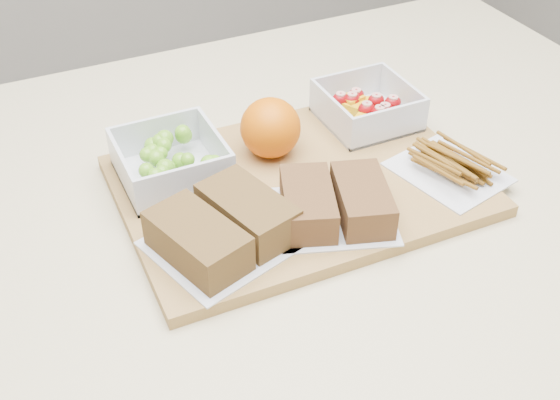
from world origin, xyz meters
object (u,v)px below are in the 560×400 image
at_px(cutting_board, 298,185).
at_px(sandwich_bag_left, 223,227).
at_px(orange, 270,128).
at_px(grape_container, 172,160).
at_px(sandwich_bag_center, 335,203).
at_px(fruit_container, 367,109).
at_px(pretzel_bag, 450,163).

height_order(cutting_board, sandwich_bag_left, sandwich_bag_left).
height_order(cutting_board, orange, orange).
xyz_separation_m(grape_container, orange, (0.13, -0.01, 0.02)).
bearing_deg(cutting_board, sandwich_bag_center, -84.58).
height_order(fruit_container, orange, orange).
bearing_deg(sandwich_bag_center, cutting_board, 94.57).
distance_m(orange, sandwich_bag_center, 0.15).
bearing_deg(sandwich_bag_center, grape_container, 132.34).
distance_m(cutting_board, orange, 0.08).
xyz_separation_m(grape_container, sandwich_bag_center, (0.14, -0.15, -0.00)).
bearing_deg(grape_container, cutting_board, -29.16).
bearing_deg(grape_container, pretzel_bag, -24.41).
bearing_deg(orange, fruit_container, 5.89).
bearing_deg(pretzel_bag, orange, 143.72).
xyz_separation_m(sandwich_bag_left, pretzel_bag, (0.30, 0.00, -0.01)).
height_order(cutting_board, sandwich_bag_center, sandwich_bag_center).
xyz_separation_m(orange, sandwich_bag_left, (-0.12, -0.13, -0.02)).
distance_m(orange, pretzel_bag, 0.22).
bearing_deg(orange, grape_container, 176.64).
distance_m(cutting_board, fruit_container, 0.17).
bearing_deg(grape_container, sandwich_bag_center, -47.66).
xyz_separation_m(fruit_container, orange, (-0.15, -0.02, 0.02)).
distance_m(grape_container, sandwich_bag_left, 0.14).
bearing_deg(cutting_board, sandwich_bag_left, -150.46).
distance_m(cutting_board, sandwich_bag_left, 0.14).
height_order(cutting_board, grape_container, grape_container).
distance_m(cutting_board, sandwich_bag_center, 0.08).
distance_m(grape_container, sandwich_bag_center, 0.21).
bearing_deg(orange, pretzel_bag, -36.28).
relative_size(fruit_container, orange, 1.52).
relative_size(grape_container, sandwich_bag_center, 0.74).
height_order(fruit_container, sandwich_bag_left, fruit_container).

